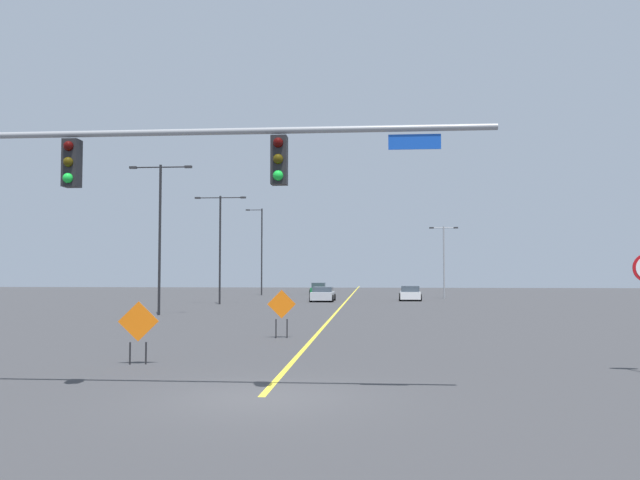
{
  "coord_description": "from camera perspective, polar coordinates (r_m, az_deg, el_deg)",
  "views": [
    {
      "loc": [
        2.32,
        -13.54,
        2.62
      ],
      "look_at": [
        -1.17,
        30.07,
        4.82
      ],
      "focal_mm": 36.19,
      "sensor_mm": 36.0,
      "label": 1
    }
  ],
  "objects": [
    {
      "name": "street_lamp_mid_right",
      "position": [
        65.7,
        10.9,
        -1.36
      ],
      "size": [
        2.86,
        0.24,
        7.24
      ],
      "color": "gray",
      "rests_on": "ground"
    },
    {
      "name": "street_lamp_mid_left",
      "position": [
        53.85,
        -8.83,
        0.01
      ],
      "size": [
        4.29,
        0.24,
        8.95
      ],
      "color": "black",
      "rests_on": "ground"
    },
    {
      "name": "traffic_signal_assembly",
      "position": [
        15.06,
        -20.27,
        5.08
      ],
      "size": [
        13.87,
        0.44,
        6.32
      ],
      "color": "gray",
      "rests_on": "ground"
    },
    {
      "name": "street_lamp_far_right",
      "position": [
        40.97,
        -13.97,
        1.17
      ],
      "size": [
        3.94,
        0.24,
        9.29
      ],
      "color": "black",
      "rests_on": "ground"
    },
    {
      "name": "car_silver_distant",
      "position": [
        58.59,
        0.26,
        -4.83
      ],
      "size": [
        2.14,
        4.6,
        1.3
      ],
      "color": "#B7BABF",
      "rests_on": "ground"
    },
    {
      "name": "construction_sign_left_lane",
      "position": [
        25.97,
        -3.42,
        -5.96
      ],
      "size": [
        1.13,
        0.29,
        1.92
      ],
      "color": "orange",
      "rests_on": "ground"
    },
    {
      "name": "construction_sign_median_near",
      "position": [
        19.28,
        -15.76,
        -7.23
      ],
      "size": [
        1.13,
        0.26,
        1.79
      ],
      "color": "orange",
      "rests_on": "ground"
    },
    {
      "name": "road_centre_stripe",
      "position": [
        67.56,
        2.62,
        -5.09
      ],
      "size": [
        0.16,
        107.86,
        0.01
      ],
      "color": "yellow",
      "rests_on": "ground"
    },
    {
      "name": "car_green_approaching",
      "position": [
        76.81,
        -0.12,
        -4.34
      ],
      "size": [
        2.04,
        3.99,
        1.39
      ],
      "color": "#196B38",
      "rests_on": "ground"
    },
    {
      "name": "ground",
      "position": [
        13.99,
        -5.21,
        -13.68
      ],
      "size": [
        194.14,
        194.14,
        0.0
      ],
      "primitive_type": "plane",
      "color": "#38383A"
    },
    {
      "name": "street_lamp_near_right",
      "position": [
        74.39,
        -5.26,
        -0.71
      ],
      "size": [
        1.95,
        0.24,
        9.97
      ],
      "color": "black",
      "rests_on": "ground"
    },
    {
      "name": "car_white_mid",
      "position": [
        60.68,
        7.97,
        -4.71
      ],
      "size": [
        2.18,
        4.1,
        1.36
      ],
      "color": "white",
      "rests_on": "ground"
    }
  ]
}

